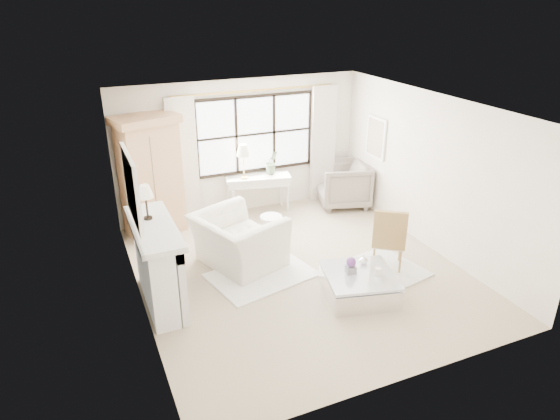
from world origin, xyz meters
The scene contains 32 objects.
floor centered at (0.00, 0.00, 0.00)m, with size 5.50×5.50×0.00m, color tan.
ceiling centered at (0.00, 0.00, 2.70)m, with size 5.50×5.50×0.00m, color white.
wall_back centered at (0.00, 2.75, 1.35)m, with size 5.00×5.00×0.00m, color white.
wall_front centered at (0.00, -2.75, 1.35)m, with size 5.00×5.00×0.00m, color white.
wall_left centered at (-2.50, 0.00, 1.35)m, with size 5.50×5.50×0.00m, color silver.
wall_right centered at (2.50, 0.00, 1.35)m, with size 5.50×5.50×0.00m, color white.
window_pane centered at (0.30, 2.73, 1.60)m, with size 2.40×0.02×1.50m, color white.
window_frame centered at (0.30, 2.72, 1.60)m, with size 2.50×0.04×1.50m, color black, non-canonical shape.
curtain_rod centered at (0.30, 2.67, 2.47)m, with size 0.04×0.04×3.30m, color #A7813A.
curtain_left centered at (-1.20, 2.65, 1.24)m, with size 0.55×0.10×2.47m, color beige.
curtain_right centered at (1.80, 2.65, 1.24)m, with size 0.55×0.10×2.47m, color beige.
fireplace centered at (-2.27, 0.00, 0.65)m, with size 0.58×1.66×1.26m.
mirror_frame centered at (-2.47, 0.00, 1.84)m, with size 0.05×1.15×0.95m, color white.
mirror_glass centered at (-2.44, 0.00, 1.84)m, with size 0.02×1.00×0.80m, color #B6BBC1.
art_frame centered at (2.47, 1.70, 1.55)m, with size 0.04×0.62×0.82m, color white.
art_canvas centered at (2.45, 1.70, 1.55)m, with size 0.01×0.52×0.72m, color #C1AB96.
mantel_lamp centered at (-2.28, 0.23, 1.65)m, with size 0.22×0.22×0.51m.
armoire centered at (-1.87, 2.40, 1.14)m, with size 1.27×0.98×2.24m.
console_table centered at (0.24, 2.47, 0.40)m, with size 1.37×0.71×0.80m.
console_lamp centered at (-0.05, 2.47, 1.36)m, with size 0.28×0.28×0.69m.
orchid_plant centered at (0.55, 2.49, 1.05)m, with size 0.27×0.22×0.50m, color #516845.
side_table centered at (-0.01, 1.16, 0.33)m, with size 0.40×0.40×0.51m.
rug_left centered at (-0.62, 0.11, 0.01)m, with size 1.59×1.12×0.03m, color white.
rug_right centered at (1.06, -0.58, 0.01)m, with size 1.58×1.18×0.03m, color silver.
club_armchair centered at (-0.83, 0.61, 0.44)m, with size 1.35×1.18×0.88m, color silver.
wingback_chair centered at (2.05, 2.16, 0.47)m, with size 1.00×1.03×0.94m, color gray.
french_chair centered at (1.38, -0.47, 0.31)m, with size 0.67×0.67×1.08m.
coffee_table centered at (0.51, -1.01, 0.18)m, with size 1.21×1.21×0.38m.
planter_box centered at (0.40, -0.92, 0.43)m, with size 0.14×0.14×0.11m, color slate.
planter_flowers centered at (0.40, -0.92, 0.56)m, with size 0.14×0.14×0.14m, color #602F76.
pillar_candle centered at (0.73, -1.15, 0.44)m, with size 0.10×0.10×0.12m, color silver.
coffee_vase centered at (0.71, -0.77, 0.45)m, with size 0.14×0.14×0.15m, color silver.
Camera 1 is at (-3.10, -6.38, 4.21)m, focal length 32.00 mm.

